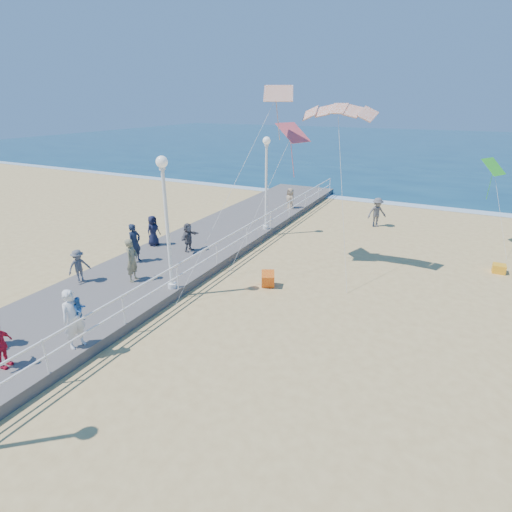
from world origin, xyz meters
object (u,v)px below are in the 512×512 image
at_px(lamp_post_far, 266,174).
at_px(spectator_5, 188,237).
at_px(woman_holding_toddler, 74,319).
at_px(toddler_held, 80,309).
at_px(lamp_post_mid, 166,211).
at_px(spectator_4, 153,231).
at_px(spectator_0, 135,243).
at_px(beach_chair_right, 499,269).
at_px(spectator_2, 79,266).
at_px(beach_walker_c, 290,201).
at_px(box_kite, 268,280).
at_px(beach_walker_a, 377,212).
at_px(spectator_3, 0,346).
at_px(spectator_6, 132,260).

height_order(lamp_post_far, spectator_5, lamp_post_far).
xyz_separation_m(woman_holding_toddler, toddler_held, (0.15, 0.15, 0.29)).
relative_size(lamp_post_mid, spectator_4, 3.30).
relative_size(spectator_0, beach_chair_right, 3.39).
distance_m(lamp_post_far, spectator_5, 6.03).
xyz_separation_m(spectator_0, spectator_2, (-0.52, -2.81, -0.21)).
distance_m(lamp_post_mid, woman_holding_toddler, 5.21).
xyz_separation_m(beach_walker_c, beach_chair_right, (12.78, -5.38, -0.72)).
bearing_deg(lamp_post_far, box_kite, -63.95).
height_order(woman_holding_toddler, beach_walker_c, woman_holding_toddler).
bearing_deg(spectator_5, beach_walker_a, -36.92).
bearing_deg(beach_walker_a, box_kite, -139.79).
height_order(toddler_held, box_kite, toddler_held).
bearing_deg(lamp_post_mid, spectator_3, -99.64).
height_order(box_kite, beach_chair_right, box_kite).
relative_size(lamp_post_mid, spectator_3, 3.75).
bearing_deg(toddler_held, lamp_post_far, 11.02).
height_order(spectator_3, beach_chair_right, spectator_3).
bearing_deg(toddler_held, spectator_4, 37.36).
bearing_deg(beach_walker_c, spectator_3, -51.48).
xyz_separation_m(spectator_5, box_kite, (5.04, -1.25, -0.83)).
distance_m(toddler_held, spectator_5, 8.65).
bearing_deg(spectator_3, woman_holding_toddler, -44.10).
xyz_separation_m(spectator_0, beach_walker_a, (8.87, 12.17, -0.39)).
relative_size(spectator_3, box_kite, 2.36).
bearing_deg(lamp_post_mid, spectator_6, -175.72).
relative_size(spectator_5, beach_walker_a, 0.78).
xyz_separation_m(spectator_2, spectator_5, (1.89, 5.14, 0.01)).
distance_m(beach_walker_a, beach_chair_right, 8.26).
distance_m(toddler_held, beach_walker_a, 19.06).
bearing_deg(spectator_4, toddler_held, -144.62).
distance_m(spectator_0, spectator_4, 2.33).
bearing_deg(spectator_3, spectator_4, 3.58).
relative_size(toddler_held, spectator_5, 0.56).
distance_m(lamp_post_far, woman_holding_toddler, 13.87).
height_order(lamp_post_mid, spectator_4, lamp_post_mid).
relative_size(spectator_6, box_kite, 3.10).
relative_size(woman_holding_toddler, spectator_3, 1.37).
bearing_deg(lamp_post_far, spectator_0, -113.86).
height_order(spectator_4, spectator_6, spectator_6).
relative_size(beach_walker_c, beach_chair_right, 3.33).
relative_size(spectator_2, beach_chair_right, 2.62).
xyz_separation_m(lamp_post_mid, lamp_post_far, (0.00, 9.00, 0.00)).
relative_size(spectator_3, spectator_5, 0.97).
bearing_deg(toddler_held, spectator_6, 35.24).
xyz_separation_m(spectator_6, beach_walker_c, (1.35, 14.39, -0.41)).
xyz_separation_m(spectator_0, box_kite, (6.42, 1.08, -1.03)).
relative_size(lamp_post_mid, beach_walker_c, 2.90).
height_order(spectator_0, box_kite, spectator_0).
xyz_separation_m(woman_holding_toddler, beach_chair_right, (12.27, 13.55, -1.17)).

